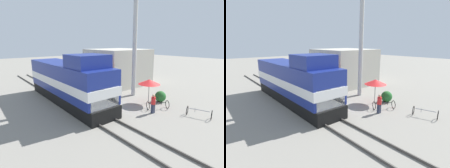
% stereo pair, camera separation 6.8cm
% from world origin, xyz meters
% --- Properties ---
extents(ground_plane, '(120.00, 120.00, 0.00)m').
position_xyz_m(ground_plane, '(0.00, 0.00, 0.00)').
color(ground_plane, gray).
extents(rail_near, '(0.08, 43.67, 0.15)m').
position_xyz_m(rail_near, '(-0.72, 0.00, 0.07)').
color(rail_near, '#4C4742').
rests_on(rail_near, ground_plane).
extents(rail_far, '(0.08, 43.67, 0.15)m').
position_xyz_m(rail_far, '(0.72, 0.00, 0.07)').
color(rail_far, '#4C4742').
rests_on(rail_far, ground_plane).
extents(locomotive, '(2.91, 12.24, 4.66)m').
position_xyz_m(locomotive, '(0.00, 3.99, 1.98)').
color(locomotive, black).
rests_on(locomotive, ground_plane).
extents(utility_pole, '(1.80, 0.44, 11.48)m').
position_xyz_m(utility_pole, '(6.34, 1.83, 5.79)').
color(utility_pole, '#B2B2AD').
rests_on(utility_pole, ground_plane).
extents(vendor_umbrella, '(1.99, 1.99, 2.25)m').
position_xyz_m(vendor_umbrella, '(5.56, -0.85, 2.03)').
color(vendor_umbrella, '#4C4C4C').
rests_on(vendor_umbrella, ground_plane).
extents(billboard_sign, '(1.63, 0.12, 3.81)m').
position_xyz_m(billboard_sign, '(4.14, 4.03, 2.80)').
color(billboard_sign, '#595959').
rests_on(billboard_sign, ground_plane).
extents(shrub_cluster, '(1.04, 1.04, 1.04)m').
position_xyz_m(shrub_cluster, '(6.72, -1.34, 0.52)').
color(shrub_cluster, '#236028').
rests_on(shrub_cluster, ground_plane).
extents(person_bystander, '(0.34, 0.34, 1.57)m').
position_xyz_m(person_bystander, '(3.93, -2.62, 0.84)').
color(person_bystander, '#2D3347').
rests_on(person_bystander, ground_plane).
extents(bicycle, '(1.90, 1.52, 0.71)m').
position_xyz_m(bicycle, '(4.96, -2.33, 0.36)').
color(bicycle, black).
rests_on(bicycle, ground_plane).
extents(bicycle_spare, '(1.19, 1.86, 0.71)m').
position_xyz_m(bicycle_spare, '(6.01, -5.32, 0.36)').
color(bicycle_spare, black).
rests_on(bicycle_spare, ground_plane).
extents(building_block_distant, '(6.85, 6.54, 4.66)m').
position_xyz_m(building_block_distant, '(8.56, 6.85, 2.33)').
color(building_block_distant, '#B7B2A3').
rests_on(building_block_distant, ground_plane).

